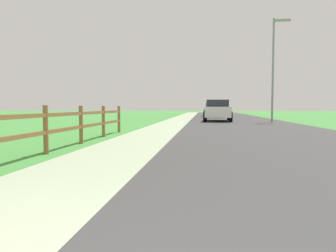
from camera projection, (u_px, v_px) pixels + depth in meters
name	position (u px, v px, depth m)	size (l,w,h in m)	color
ground_plane	(191.00, 120.00, 26.08)	(120.00, 120.00, 0.00)	#438C3D
road_asphalt	(232.00, 119.00, 27.67)	(7.00, 66.00, 0.01)	#3A3A3A
curb_concrete	(158.00, 119.00, 28.40)	(6.00, 66.00, 0.01)	#9FAF8C
grass_verge	(142.00, 119.00, 28.56)	(5.00, 66.00, 0.00)	#438C3D
rail_fence	(46.00, 126.00, 7.04)	(0.11, 12.35, 1.09)	brown
parked_suv_white	(217.00, 110.00, 23.75)	(2.11, 4.75, 1.58)	white
parked_car_red	(214.00, 110.00, 32.58)	(2.04, 4.83, 1.55)	maroon
parked_car_silver	(212.00, 109.00, 39.83)	(2.09, 4.24, 1.51)	#B7BABF
street_lamp	(275.00, 62.00, 21.82)	(1.17, 0.20, 7.09)	gray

